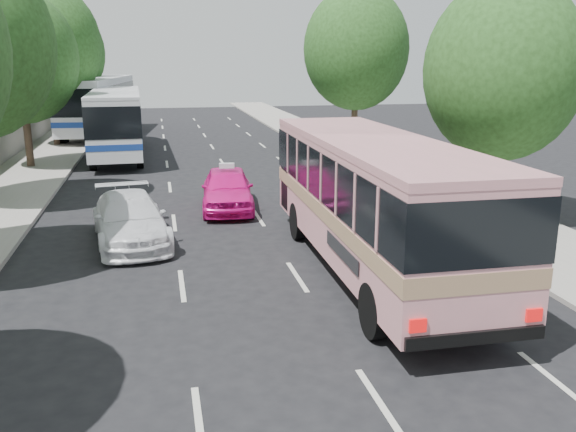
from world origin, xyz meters
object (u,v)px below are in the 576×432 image
object	(u,v)px
pink_bus	(373,190)
tour_coach_rear	(98,101)
pink_taxi	(227,189)
tour_coach_front	(116,117)
white_pickup	(130,219)

from	to	relation	value
pink_bus	tour_coach_rear	xyz separation A→B (m)	(-9.26, 31.28, 0.29)
pink_bus	pink_taxi	distance (m)	8.16
pink_bus	tour_coach_front	size ratio (longest dim) A/B	0.89
white_pickup	tour_coach_rear	xyz separation A→B (m)	(-3.06, 27.28, 1.73)
pink_bus	white_pickup	xyz separation A→B (m)	(-6.20, 4.00, -1.44)
pink_taxi	white_pickup	xyz separation A→B (m)	(-3.33, -3.51, -0.05)
pink_bus	white_pickup	world-z (taller)	pink_bus
pink_taxi	tour_coach_front	bearing A→B (deg)	113.85
white_pickup	tour_coach_front	world-z (taller)	tour_coach_front
tour_coach_front	pink_bus	bearing A→B (deg)	-72.42
pink_bus	pink_taxi	xyz separation A→B (m)	(-2.87, 7.51, -1.40)
pink_taxi	tour_coach_rear	distance (m)	24.67
pink_taxi	white_pickup	bearing A→B (deg)	-128.16
pink_taxi	white_pickup	world-z (taller)	pink_taxi
white_pickup	pink_bus	bearing A→B (deg)	-40.44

